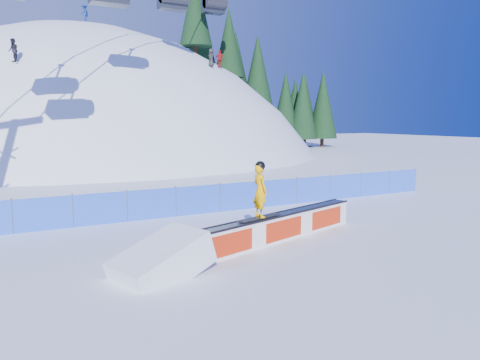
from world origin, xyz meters
TOP-DOWN VIEW (x-y plane):
  - ground at (0.00, 0.00)m, footprint 160.00×160.00m
  - snow_hill at (0.00, 42.00)m, footprint 64.00×64.00m
  - treeline at (23.19, 41.83)m, footprint 20.57×13.67m
  - safety_fence at (0.00, 4.50)m, footprint 22.05×0.05m
  - rail_box at (-1.44, -0.70)m, footprint 7.33×2.70m
  - snow_ramp at (-5.93, -2.07)m, footprint 2.82×2.21m
  - snowboarder at (-2.32, -0.96)m, footprint 1.72×0.79m
  - distant_skiers at (2.29, 29.84)m, footprint 19.19×12.32m

SIDE VIEW (x-z plane):
  - snow_hill at x=0.00m, z-range -50.00..14.00m
  - ground at x=0.00m, z-range 0.00..0.00m
  - snow_ramp at x=-5.93m, z-range -0.77..0.77m
  - rail_box at x=-1.44m, z-range -0.01..0.89m
  - safety_fence at x=0.00m, z-range -0.05..1.25m
  - snowboarder at x=-2.32m, z-range 0.89..2.67m
  - treeline at x=23.19m, z-range -0.34..18.50m
  - distant_skiers at x=2.29m, z-range 7.42..14.53m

